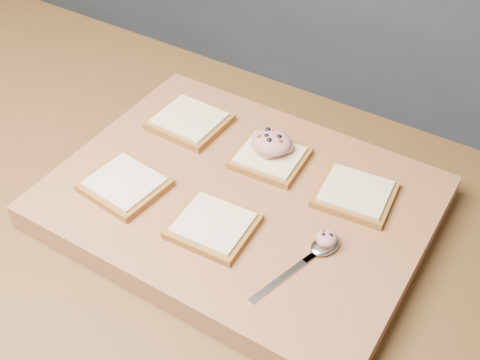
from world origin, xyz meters
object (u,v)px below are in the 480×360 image
object	(u,v)px
cutting_board	(240,202)
tuna_salad_dollop	(271,142)
spoon	(319,249)
bread_far_center	(270,158)

from	to	relation	value
cutting_board	tuna_salad_dollop	world-z (taller)	tuna_salad_dollop
tuna_salad_dollop	spoon	size ratio (longest dim) A/B	0.40
cutting_board	bread_far_center	distance (m)	0.09
bread_far_center	tuna_salad_dollop	xyz separation A→B (m)	(-0.00, 0.01, 0.02)
tuna_salad_dollop	spoon	bearing A→B (deg)	-41.66
cutting_board	bread_far_center	bearing A→B (deg)	87.75
spoon	bread_far_center	bearing A→B (deg)	139.73
tuna_salad_dollop	spoon	world-z (taller)	tuna_salad_dollop
bread_far_center	tuna_salad_dollop	bearing A→B (deg)	112.29
cutting_board	bread_far_center	size ratio (longest dim) A/B	4.83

